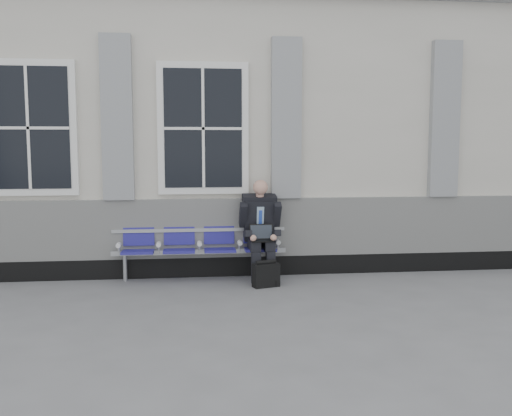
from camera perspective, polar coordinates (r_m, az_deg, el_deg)
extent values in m
plane|color=slate|center=(7.42, -7.63, -9.44)|extent=(70.00, 70.00, 0.00)
cube|color=beige|center=(10.64, -7.43, 6.78)|extent=(14.00, 4.00, 4.20)
cube|color=gray|center=(10.89, -7.61, 18.55)|extent=(14.40, 4.40, 0.24)
cube|color=black|center=(8.81, -7.46, -5.90)|extent=(14.00, 0.10, 0.30)
cube|color=silver|center=(8.69, -7.52, -2.05)|extent=(14.00, 0.08, 0.90)
cube|color=gray|center=(8.65, -13.72, 8.74)|extent=(0.45, 0.14, 2.40)
cube|color=gray|center=(8.71, 3.04, 8.90)|extent=(0.45, 0.14, 2.40)
cube|color=gray|center=(9.45, 18.34, 8.39)|extent=(0.45, 0.14, 2.40)
cube|color=white|center=(8.91, -21.74, 7.44)|extent=(1.35, 0.10, 1.95)
cube|color=black|center=(8.86, -21.83, 7.44)|extent=(1.15, 0.02, 1.75)
cube|color=white|center=(8.60, -5.31, 7.91)|extent=(1.35, 0.10, 1.95)
cube|color=black|center=(8.55, -5.30, 7.92)|extent=(1.15, 0.02, 1.75)
cube|color=#9EA0A3|center=(8.59, -5.67, -4.36)|extent=(2.60, 0.07, 0.07)
cube|color=#9EA0A3|center=(8.66, -5.70, -2.19)|extent=(2.60, 0.05, 0.05)
cylinder|color=#9EA0A3|center=(8.69, -12.96, -5.88)|extent=(0.06, 0.06, 0.39)
cylinder|color=#9EA0A3|center=(8.72, 1.63, -5.68)|extent=(0.06, 0.06, 0.39)
cube|color=navy|center=(8.54, -11.73, -4.32)|extent=(0.46, 0.42, 0.07)
cube|color=navy|center=(8.70, -11.64, -2.38)|extent=(0.46, 0.10, 0.40)
cube|color=navy|center=(8.51, -7.69, -4.29)|extent=(0.46, 0.42, 0.07)
cube|color=navy|center=(8.67, -7.68, -2.34)|extent=(0.46, 0.10, 0.40)
cube|color=navy|center=(8.51, -3.64, -4.23)|extent=(0.46, 0.42, 0.07)
cube|color=navy|center=(8.68, -3.72, -2.29)|extent=(0.46, 0.10, 0.40)
cube|color=navy|center=(8.56, 0.39, -4.16)|extent=(0.46, 0.42, 0.07)
cube|color=navy|center=(8.73, 0.22, -2.23)|extent=(0.46, 0.10, 0.40)
cylinder|color=white|center=(8.58, -13.59, -3.63)|extent=(0.07, 0.12, 0.07)
cylinder|color=white|center=(8.53, -9.71, -3.61)|extent=(0.07, 0.12, 0.07)
cylinder|color=white|center=(8.52, -5.67, -3.56)|extent=(0.07, 0.12, 0.07)
cylinder|color=white|center=(8.55, -1.64, -3.50)|extent=(0.07, 0.12, 0.07)
cylinder|color=white|center=(8.61, 2.22, -3.42)|extent=(0.07, 0.12, 0.07)
cube|color=black|center=(8.24, 0.07, -7.44)|extent=(0.12, 0.28, 0.09)
cube|color=black|center=(8.27, 1.53, -7.39)|extent=(0.12, 0.28, 0.09)
cube|color=black|center=(8.26, 0.01, -6.00)|extent=(0.13, 0.14, 0.47)
cube|color=black|center=(8.29, 1.46, -5.96)|extent=(0.13, 0.14, 0.47)
cube|color=black|center=(8.43, -0.20, -3.68)|extent=(0.16, 0.48, 0.15)
cube|color=black|center=(8.46, 1.21, -3.65)|extent=(0.16, 0.48, 0.15)
cube|color=black|center=(8.59, 0.30, -1.14)|extent=(0.45, 0.37, 0.67)
cube|color=#A1C0D4|center=(8.47, 0.43, -1.11)|extent=(0.11, 0.10, 0.38)
cube|color=blue|center=(8.46, 0.44, -1.26)|extent=(0.05, 0.08, 0.31)
cube|color=black|center=(8.53, 0.34, 0.94)|extent=(0.51, 0.26, 0.15)
cylinder|color=tan|center=(8.47, 0.39, 1.40)|extent=(0.12, 0.12, 0.11)
sphere|color=tan|center=(8.40, 0.45, 2.08)|extent=(0.22, 0.22, 0.22)
cube|color=black|center=(8.45, -1.29, -0.70)|extent=(0.11, 0.30, 0.39)
cube|color=black|center=(8.52, 2.09, -0.64)|extent=(0.11, 0.30, 0.39)
cube|color=black|center=(8.30, -0.85, -2.58)|extent=(0.10, 0.33, 0.15)
cube|color=black|center=(8.36, 2.02, -2.52)|extent=(0.10, 0.33, 0.15)
sphere|color=tan|center=(8.17, -0.28, -3.03)|extent=(0.09, 0.09, 0.09)
sphere|color=tan|center=(8.22, 1.76, -2.98)|extent=(0.09, 0.09, 0.09)
cube|color=black|center=(8.28, 0.65, -3.27)|extent=(0.35, 0.25, 0.02)
cube|color=black|center=(8.38, 0.53, -2.38)|extent=(0.35, 0.10, 0.22)
cube|color=black|center=(8.38, 0.54, -2.39)|extent=(0.32, 0.08, 0.19)
cube|color=black|center=(8.15, 1.01, -6.73)|extent=(0.41, 0.27, 0.34)
cylinder|color=black|center=(8.10, 1.01, -5.44)|extent=(0.30, 0.15, 0.06)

